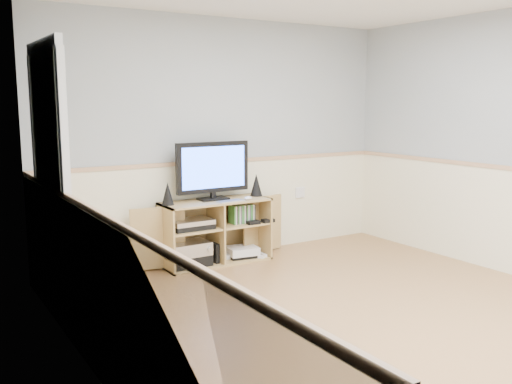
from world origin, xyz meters
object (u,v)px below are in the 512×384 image
at_px(keyboard, 230,201).
at_px(game_consoles, 241,252).
at_px(media_cabinet, 213,230).
at_px(monitor, 213,169).

xyz_separation_m(keyboard, game_consoles, (0.20, 0.13, -0.59)).
distance_m(media_cabinet, monitor, 0.64).
distance_m(monitor, game_consoles, 0.95).
bearing_deg(media_cabinet, keyboard, -63.78).
relative_size(keyboard, game_consoles, 0.60).
relative_size(monitor, keyboard, 2.92).
relative_size(media_cabinet, keyboard, 6.38).
bearing_deg(game_consoles, monitor, 168.16).
bearing_deg(monitor, keyboard, -63.33).
distance_m(media_cabinet, game_consoles, 0.40).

